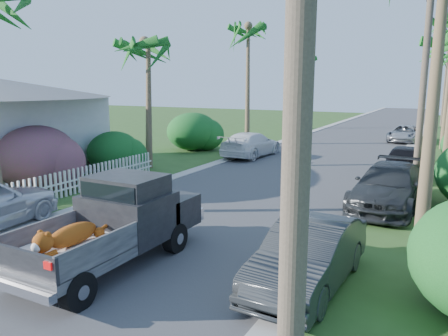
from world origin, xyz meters
The scene contains 21 objects.
ground centered at (0.00, 0.00, 0.00)m, with size 120.00×120.00×0.00m, color #2B4B1C.
road centered at (0.00, 25.00, 0.01)m, with size 8.00×100.00×0.02m, color #38383A.
curb_left centered at (-4.30, 25.00, 0.03)m, with size 0.60×100.00×0.06m, color #A5A39E.
curb_right centered at (4.30, 25.00, 0.03)m, with size 0.60×100.00×0.06m, color #A5A39E.
pickup_truck centered at (-0.05, 2.01, 1.01)m, with size 1.98×5.12×2.06m.
parked_car_rn centered at (4.34, 2.79, 0.69)m, with size 1.46×4.18×1.38m, color #27292B.
parked_car_rm centered at (5.00, 9.84, 0.74)m, with size 2.06×5.08×1.47m, color #27292B.
parked_car_rf centered at (4.89, 15.56, 0.70)m, with size 1.66×4.12×1.41m, color black.
parked_car_rd centered at (3.60, 28.63, 0.60)m, with size 1.98×4.29×1.19m, color #9D9EA4.
parked_car_lf centered at (-3.60, 17.38, 0.71)m, with size 1.99×4.89×1.42m, color white.
palm_l_b centered at (-6.80, 12.00, 6.15)m, with size 4.40×4.40×7.40m.
palm_l_c centered at (-6.00, 22.00, 7.91)m, with size 4.40×4.40×9.20m.
palm_l_d centered at (-6.50, 34.00, 6.44)m, with size 4.40×4.40×7.70m.
shrub_l_b centered at (-7.80, 6.00, 1.30)m, with size 3.00×3.30×2.60m, color #AF1968.
shrub_l_c centered at (-7.40, 10.00, 1.00)m, with size 2.40×2.64×2.00m, color #124016.
shrub_l_d centered at (-8.00, 18.00, 1.20)m, with size 3.20×3.52×2.40m, color #124016.
picket_fence centered at (-6.00, 5.50, 0.50)m, with size 0.10×11.00×1.00m, color white.
utility_pole_a centered at (5.60, -2.00, 4.60)m, with size 1.60×0.26×9.00m.
utility_pole_b centered at (5.60, 13.00, 4.60)m, with size 1.60×0.26×9.00m.
utility_pole_c centered at (5.60, 28.00, 4.60)m, with size 1.60×0.26×9.00m.
utility_pole_d centered at (5.60, 43.00, 4.60)m, with size 1.60×0.26×9.00m.
Camera 1 is at (6.81, -5.64, 4.23)m, focal length 35.00 mm.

